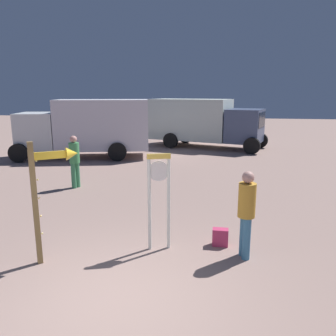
{
  "coord_description": "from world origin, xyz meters",
  "views": [
    {
      "loc": [
        1.65,
        -4.6,
        3.27
      ],
      "look_at": [
        0.15,
        4.48,
        1.2
      ],
      "focal_mm": 36.2,
      "sensor_mm": 36.0,
      "label": 1
    }
  ],
  "objects_px": {
    "person_distant": "(75,159)",
    "box_truck_near": "(203,121)",
    "arrow_sign": "(49,182)",
    "box_truck_far": "(89,126)",
    "standing_clock": "(159,191)",
    "backpack": "(220,237)",
    "person_near_clock": "(246,210)"
  },
  "relations": [
    {
      "from": "person_near_clock",
      "to": "box_truck_near",
      "type": "height_order",
      "value": "box_truck_near"
    },
    {
      "from": "arrow_sign",
      "to": "box_truck_far",
      "type": "distance_m",
      "value": 11.08
    },
    {
      "from": "box_truck_far",
      "to": "box_truck_near",
      "type": "bearing_deg",
      "value": 37.5
    },
    {
      "from": "backpack",
      "to": "person_near_clock",
      "type": "bearing_deg",
      "value": -43.38
    },
    {
      "from": "arrow_sign",
      "to": "box_truck_near",
      "type": "distance_m",
      "value": 14.85
    },
    {
      "from": "standing_clock",
      "to": "person_distant",
      "type": "relative_size",
      "value": 1.13
    },
    {
      "from": "person_near_clock",
      "to": "box_truck_near",
      "type": "distance_m",
      "value": 14.11
    },
    {
      "from": "arrow_sign",
      "to": "person_distant",
      "type": "bearing_deg",
      "value": 109.82
    },
    {
      "from": "box_truck_far",
      "to": "standing_clock",
      "type": "bearing_deg",
      "value": -60.45
    },
    {
      "from": "arrow_sign",
      "to": "person_distant",
      "type": "xyz_separation_m",
      "value": [
        -1.81,
        5.02,
        -0.58
      ]
    },
    {
      "from": "person_distant",
      "to": "backpack",
      "type": "bearing_deg",
      "value": -37.12
    },
    {
      "from": "backpack",
      "to": "person_distant",
      "type": "bearing_deg",
      "value": 142.88
    },
    {
      "from": "person_distant",
      "to": "box_truck_near",
      "type": "bearing_deg",
      "value": 68.75
    },
    {
      "from": "box_truck_near",
      "to": "box_truck_far",
      "type": "relative_size",
      "value": 1.03
    },
    {
      "from": "standing_clock",
      "to": "box_truck_far",
      "type": "height_order",
      "value": "box_truck_far"
    },
    {
      "from": "backpack",
      "to": "box_truck_far",
      "type": "bearing_deg",
      "value": 125.99
    },
    {
      "from": "standing_clock",
      "to": "person_near_clock",
      "type": "relative_size",
      "value": 1.15
    },
    {
      "from": "person_near_clock",
      "to": "backpack",
      "type": "distance_m",
      "value": 1.05
    },
    {
      "from": "standing_clock",
      "to": "box_truck_far",
      "type": "relative_size",
      "value": 0.29
    },
    {
      "from": "box_truck_far",
      "to": "arrow_sign",
      "type": "bearing_deg",
      "value": -71.46
    },
    {
      "from": "person_near_clock",
      "to": "box_truck_far",
      "type": "xyz_separation_m",
      "value": [
        -7.25,
        9.77,
        0.58
      ]
    },
    {
      "from": "person_near_clock",
      "to": "person_distant",
      "type": "height_order",
      "value": "person_distant"
    },
    {
      "from": "arrow_sign",
      "to": "box_truck_far",
      "type": "bearing_deg",
      "value": 108.54
    },
    {
      "from": "standing_clock",
      "to": "backpack",
      "type": "bearing_deg",
      "value": 15.3
    },
    {
      "from": "box_truck_near",
      "to": "arrow_sign",
      "type": "bearing_deg",
      "value": -97.61
    },
    {
      "from": "person_near_clock",
      "to": "box_truck_near",
      "type": "xyz_separation_m",
      "value": [
        -1.76,
        13.99,
        0.57
      ]
    },
    {
      "from": "person_distant",
      "to": "box_truck_far",
      "type": "distance_m",
      "value": 5.78
    },
    {
      "from": "person_distant",
      "to": "arrow_sign",
      "type": "bearing_deg",
      "value": -70.18
    },
    {
      "from": "person_near_clock",
      "to": "box_truck_far",
      "type": "bearing_deg",
      "value": 126.57
    },
    {
      "from": "box_truck_near",
      "to": "box_truck_far",
      "type": "distance_m",
      "value": 6.92
    },
    {
      "from": "standing_clock",
      "to": "person_distant",
      "type": "distance_m",
      "value": 5.62
    },
    {
      "from": "backpack",
      "to": "box_truck_near",
      "type": "xyz_separation_m",
      "value": [
        -1.27,
        13.52,
        1.38
      ]
    }
  ]
}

